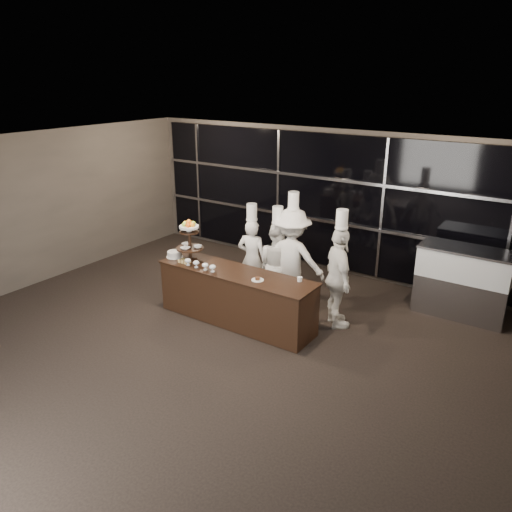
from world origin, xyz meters
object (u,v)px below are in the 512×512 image
Objects in this scene: buffet_counter at (236,297)px; chef_b at (277,263)px; chef_c at (292,259)px; layer_cake at (175,254)px; chef_d at (338,277)px; display_stand at (189,237)px; chef_a at (252,257)px; display_case at (463,279)px.

buffet_counter is 1.08m from chef_b.
chef_c is (0.47, 1.05, 0.46)m from buffet_counter.
layer_cake is 0.15× the size of chef_d.
chef_d is (2.81, 0.88, -0.09)m from layer_cake.
buffet_counter is 1.40× the size of chef_d.
chef_b is 1.32m from chef_d.
display_stand reaches higher than buffet_counter.
display_stand is 0.41× the size of chef_a.
chef_b reaches higher than buffet_counter.
chef_a is 0.90× the size of chef_d.
buffet_counter is 9.47× the size of layer_cake.
display_case is at bearing 27.56° from chef_c.
buffet_counter is 1.85× the size of display_case.
display_stand is 1.65m from chef_b.
buffet_counter is at bearing 0.01° from display_stand.
display_stand is at bearing -161.46° from chef_d.
layer_cake is at bearing -177.85° from buffet_counter.
chef_c is at bearing 3.60° from chef_a.
chef_a is 0.99× the size of chef_b.
buffet_counter is 1.74m from chef_d.
chef_b is 0.33m from chef_c.
chef_d reaches higher than chef_a.
buffet_counter is at bearing -99.72° from chef_b.
chef_c is 1.03m from chef_d.
display_case is at bearing 29.15° from layer_cake.
display_case is 0.72× the size of chef_c.
buffet_counter is at bearing -69.90° from chef_a.
chef_b is at bearing 2.44° from chef_a.
buffet_counter is 1.11m from chef_a.
chef_d is (1.84, -0.16, 0.08)m from chef_a.
display_case reaches higher than layer_cake.
chef_a is at bearing -157.61° from display_case.
display_case is (4.10, 2.42, -0.65)m from display_stand.
display_stand reaches higher than display_case.
layer_cake is at bearing -171.44° from display_stand.
chef_d is at bearing 17.41° from layer_cake.
buffet_counter is at bearing -150.64° from chef_d.
layer_cake is 0.19× the size of display_case.
chef_a is at bearing 57.39° from display_stand.
chef_c is at bearing 5.73° from chef_b.
display_stand is 0.37× the size of chef_d.
display_stand reaches higher than layer_cake.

